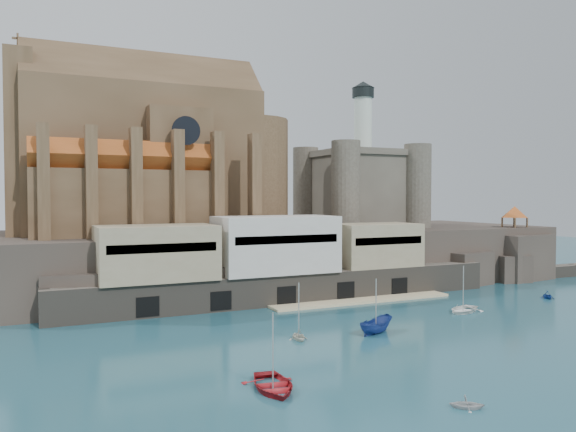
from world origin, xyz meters
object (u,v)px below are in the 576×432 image
(boat_1, at_px, (467,408))
(boat_0, at_px, (273,389))
(church, at_px, (156,160))
(castle_keep, at_px, (360,185))
(boat_2, at_px, (376,333))
(pavilion, at_px, (515,213))

(boat_1, bearing_deg, boat_0, 81.53)
(church, height_order, castle_keep, church)
(boat_1, distance_m, boat_2, 23.53)
(church, bearing_deg, boat_0, -91.85)
(boat_1, bearing_deg, church, 41.19)
(castle_keep, height_order, boat_2, castle_keep)
(castle_keep, bearing_deg, boat_0, -128.34)
(pavilion, height_order, boat_0, pavilion)
(church, distance_m, pavilion, 68.65)
(boat_1, xyz_separation_m, boat_2, (6.96, 22.48, 0.00))
(church, relative_size, boat_1, 18.13)
(church, bearing_deg, pavilion, -13.48)
(castle_keep, xyz_separation_m, boat_1, (-30.35, -63.08, -18.31))
(church, distance_m, boat_0, 58.21)
(pavilion, bearing_deg, church, 166.52)
(castle_keep, distance_m, boat_1, 72.35)
(pavilion, relative_size, boat_1, 2.47)
(castle_keep, height_order, boat_0, castle_keep)
(church, distance_m, boat_2, 49.84)
(boat_0, bearing_deg, boat_1, -31.72)
(church, xyz_separation_m, boat_2, (16.82, -41.37, -22.13))
(pavilion, distance_m, boat_2, 56.96)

